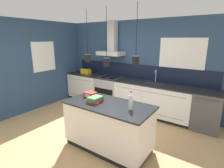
{
  "coord_description": "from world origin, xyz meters",
  "views": [
    {
      "loc": [
        2.32,
        -2.65,
        2.08
      ],
      "look_at": [
        0.08,
        0.59,
        1.05
      ],
      "focal_mm": 28.0,
      "sensor_mm": 36.0,
      "label": 1
    }
  ],
  "objects": [
    {
      "name": "book_stack",
      "position": [
        0.28,
        -0.26,
        0.96
      ],
      "size": [
        0.31,
        0.35,
        0.11
      ],
      "color": "#B2332D",
      "rests_on": "kitchen_island"
    },
    {
      "name": "ground_plane",
      "position": [
        0.0,
        0.0,
        0.0
      ],
      "size": [
        16.0,
        16.0,
        0.0
      ],
      "primitive_type": "plane",
      "color": "tan",
      "rests_on": "ground"
    },
    {
      "name": "wall_left",
      "position": [
        -2.43,
        0.7,
        1.3
      ],
      "size": [
        0.08,
        3.8,
        2.6
      ],
      "color": "navy",
      "rests_on": "ground_plane"
    },
    {
      "name": "dishwasher",
      "position": [
        2.0,
        1.69,
        0.46
      ],
      "size": [
        0.6,
        0.65,
        0.91
      ],
      "color": "#4C4C51",
      "rests_on": "ground_plane"
    },
    {
      "name": "counter_run_sink",
      "position": [
        0.66,
        1.69,
        0.46
      ],
      "size": [
        2.11,
        0.64,
        1.25
      ],
      "color": "black",
      "rests_on": "ground_plane"
    },
    {
      "name": "red_supply_box",
      "position": [
        0.02,
        -0.09,
        0.96
      ],
      "size": [
        0.23,
        0.18,
        0.1
      ],
      "color": "red",
      "rests_on": "kitchen_island"
    },
    {
      "name": "counter_run_left",
      "position": [
        -1.76,
        1.69,
        0.46
      ],
      "size": [
        1.22,
        0.64,
        0.91
      ],
      "color": "black",
      "rests_on": "ground_plane"
    },
    {
      "name": "oven_range",
      "position": [
        -0.77,
        1.69,
        0.46
      ],
      "size": [
        0.77,
        0.66,
        0.91
      ],
      "color": "#B5B5BA",
      "rests_on": "ground_plane"
    },
    {
      "name": "wall_back",
      "position": [
        -0.04,
        2.0,
        1.36
      ],
      "size": [
        5.6,
        2.33,
        2.6
      ],
      "color": "navy",
      "rests_on": "ground_plane"
    },
    {
      "name": "bottle_on_island",
      "position": [
        1.01,
        -0.2,
        1.04
      ],
      "size": [
        0.07,
        0.07,
        0.32
      ],
      "color": "silver",
      "rests_on": "kitchen_island"
    },
    {
      "name": "kitchen_island",
      "position": [
        0.54,
        -0.19,
        0.46
      ],
      "size": [
        1.66,
        0.82,
        0.91
      ],
      "color": "black",
      "rests_on": "ground_plane"
    },
    {
      "name": "yellow_toolbox",
      "position": [
        -1.76,
        1.69,
        0.99
      ],
      "size": [
        0.34,
        0.18,
        0.19
      ],
      "color": "gold",
      "rests_on": "counter_run_left"
    }
  ]
}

